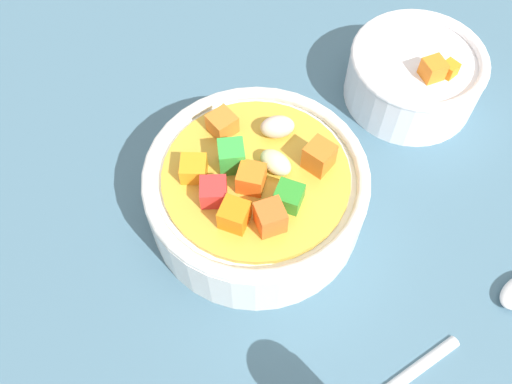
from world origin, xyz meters
TOP-DOWN VIEW (x-y plane):
  - ground_plane at (0.00, 0.00)cm, footprint 140.00×140.00cm
  - soup_bowl_main at (0.01, -0.01)cm, footprint 15.45×15.45cm
  - spoon at (13.86, 9.20)cm, footprint 4.96×19.02cm
  - side_bowl_small at (-5.61, 16.27)cm, footprint 10.94×10.94cm

SIDE VIEW (x-z plane):
  - ground_plane at x=0.00cm, z-range -2.00..0.00cm
  - spoon at x=13.86cm, z-range -0.07..1.01cm
  - side_bowl_small at x=-5.61cm, z-range -0.35..5.40cm
  - soup_bowl_main at x=0.01cm, z-range -0.56..6.57cm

